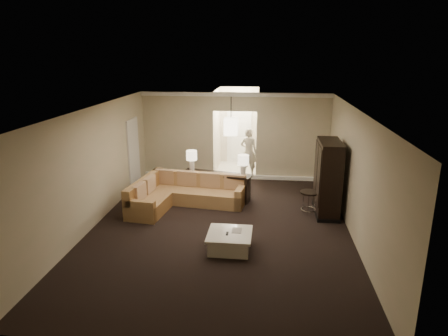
# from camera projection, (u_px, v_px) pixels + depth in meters

# --- Properties ---
(ground) EXTENTS (8.00, 8.00, 0.00)m
(ground) POSITION_uv_depth(u_px,v_px,m) (220.00, 229.00, 9.39)
(ground) COLOR black
(ground) RESTS_ON ground
(wall_back) EXTENTS (6.00, 0.04, 2.80)m
(wall_back) POSITION_uv_depth(u_px,v_px,m) (235.00, 136.00, 12.82)
(wall_back) COLOR #BBB58D
(wall_back) RESTS_ON ground
(wall_front) EXTENTS (6.00, 0.04, 2.80)m
(wall_front) POSITION_uv_depth(u_px,v_px,m) (183.00, 260.00, 5.18)
(wall_front) COLOR #BBB58D
(wall_front) RESTS_ON ground
(wall_left) EXTENTS (0.04, 8.00, 2.80)m
(wall_left) POSITION_uv_depth(u_px,v_px,m) (92.00, 168.00, 9.32)
(wall_left) COLOR #BBB58D
(wall_left) RESTS_ON ground
(wall_right) EXTENTS (0.04, 8.00, 2.80)m
(wall_right) POSITION_uv_depth(u_px,v_px,m) (356.00, 176.00, 8.68)
(wall_right) COLOR #BBB58D
(wall_right) RESTS_ON ground
(ceiling) EXTENTS (6.00, 8.00, 0.02)m
(ceiling) POSITION_uv_depth(u_px,v_px,m) (220.00, 110.00, 8.61)
(ceiling) COLOR white
(ceiling) RESTS_ON wall_back
(crown_molding) EXTENTS (6.00, 0.10, 0.12)m
(crown_molding) POSITION_uv_depth(u_px,v_px,m) (235.00, 95.00, 12.40)
(crown_molding) COLOR white
(crown_molding) RESTS_ON wall_back
(baseboard) EXTENTS (6.00, 0.10, 0.12)m
(baseboard) POSITION_uv_depth(u_px,v_px,m) (234.00, 176.00, 13.14)
(baseboard) COLOR white
(baseboard) RESTS_ON ground
(side_door) EXTENTS (0.05, 0.90, 2.10)m
(side_door) POSITION_uv_depth(u_px,v_px,m) (134.00, 153.00, 12.08)
(side_door) COLOR white
(side_door) RESTS_ON ground
(foyer) EXTENTS (1.44, 2.02, 2.80)m
(foyer) POSITION_uv_depth(u_px,v_px,m) (238.00, 131.00, 14.12)
(foyer) COLOR beige
(foyer) RESTS_ON ground
(sectional_sofa) EXTENTS (2.93, 2.24, 0.81)m
(sectional_sofa) POSITION_uv_depth(u_px,v_px,m) (181.00, 194.00, 10.74)
(sectional_sofa) COLOR brown
(sectional_sofa) RESTS_ON ground
(coffee_table) EXTENTS (0.92, 0.92, 0.39)m
(coffee_table) POSITION_uv_depth(u_px,v_px,m) (230.00, 241.00, 8.38)
(coffee_table) COLOR silver
(coffee_table) RESTS_ON ground
(console_table) EXTENTS (2.01, 0.87, 0.76)m
(console_table) POSITION_uv_depth(u_px,v_px,m) (217.00, 183.00, 11.21)
(console_table) COLOR black
(console_table) RESTS_ON ground
(armoire) EXTENTS (0.56, 1.32, 1.90)m
(armoire) POSITION_uv_depth(u_px,v_px,m) (328.00, 179.00, 10.07)
(armoire) COLOR black
(armoire) RESTS_ON ground
(drink_table) EXTENTS (0.47, 0.47, 0.59)m
(drink_table) POSITION_uv_depth(u_px,v_px,m) (309.00, 198.00, 10.19)
(drink_table) COLOR black
(drink_table) RESTS_ON ground
(table_lamp_left) EXTENTS (0.30, 0.30, 0.58)m
(table_lamp_left) POSITION_uv_depth(u_px,v_px,m) (192.00, 157.00, 11.25)
(table_lamp_left) COLOR silver
(table_lamp_left) RESTS_ON console_table
(table_lamp_right) EXTENTS (0.30, 0.30, 0.58)m
(table_lamp_right) POSITION_uv_depth(u_px,v_px,m) (243.00, 162.00, 10.77)
(table_lamp_right) COLOR silver
(table_lamp_right) RESTS_ON console_table
(pendant_light) EXTENTS (0.38, 0.38, 1.09)m
(pendant_light) POSITION_uv_depth(u_px,v_px,m) (231.00, 126.00, 11.42)
(pendant_light) COLOR black
(pendant_light) RESTS_ON ceiling
(person) EXTENTS (0.76, 0.62, 1.80)m
(person) POSITION_uv_depth(u_px,v_px,m) (249.00, 150.00, 13.20)
(person) COLOR silver
(person) RESTS_ON ground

